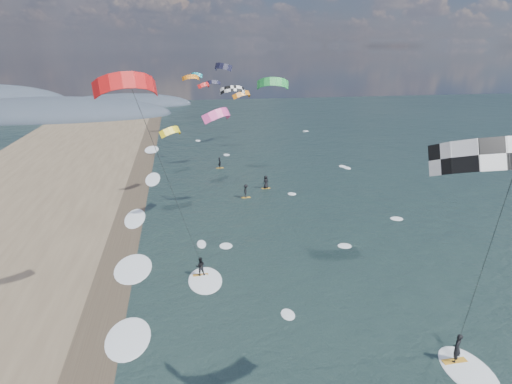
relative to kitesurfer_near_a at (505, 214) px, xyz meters
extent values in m
cube|color=#382D23|center=(-17.28, 14.44, -11.30)|extent=(3.00, 240.00, 0.00)
ellipsoid|color=#3D4756|center=(-45.28, 104.44, -11.31)|extent=(64.00, 24.00, 10.00)
ellipsoid|color=#3D4756|center=(-27.28, 124.44, -11.31)|extent=(40.00, 18.00, 7.00)
cube|color=orange|center=(3.21, 4.98, -11.27)|extent=(1.45, 0.43, 0.06)
imported|color=black|center=(3.21, 4.98, -10.35)|extent=(0.77, 0.75, 1.78)
ellipsoid|color=white|center=(3.51, 4.18, -11.31)|extent=(2.60, 4.20, 0.12)
cylinder|color=black|center=(1.21, 1.98, -3.72)|extent=(0.02, 0.02, 14.49)
cube|color=orange|center=(-10.56, 17.36, -11.28)|extent=(1.20, 0.37, 0.06)
imported|color=black|center=(-10.56, 17.36, -10.49)|extent=(0.75, 0.59, 1.52)
ellipsoid|color=white|center=(-10.26, 16.56, -11.31)|extent=(2.60, 4.20, 0.12)
cylinder|color=black|center=(-12.31, 14.36, -2.94)|extent=(0.02, 0.02, 15.75)
cube|color=orange|center=(-4.18, 34.79, -11.28)|extent=(1.10, 0.35, 0.05)
imported|color=black|center=(-4.18, 34.79, -10.46)|extent=(0.79, 1.13, 1.59)
cube|color=orange|center=(-1.15, 37.79, -11.28)|extent=(1.10, 0.35, 0.05)
imported|color=black|center=(-1.15, 37.79, -10.43)|extent=(0.95, 0.80, 1.65)
cube|color=orange|center=(-5.95, 48.41, -11.28)|extent=(1.10, 0.35, 0.05)
imported|color=black|center=(-5.95, 48.41, -10.46)|extent=(0.55, 0.68, 1.60)
ellipsoid|color=white|center=(-16.08, 10.44, -11.31)|extent=(2.40, 5.40, 0.11)
ellipsoid|color=white|center=(-16.08, 19.44, -11.31)|extent=(2.40, 5.40, 0.11)
ellipsoid|color=white|center=(-16.08, 30.44, -11.31)|extent=(2.40, 5.40, 0.11)
ellipsoid|color=white|center=(-16.08, 44.44, -11.31)|extent=(2.40, 5.40, 0.11)
ellipsoid|color=white|center=(-16.08, 62.44, -11.31)|extent=(2.40, 5.40, 0.11)
camera|label=1|loc=(-11.57, -12.68, 5.81)|focal=30.00mm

